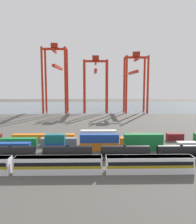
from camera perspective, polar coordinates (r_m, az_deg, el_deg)
The scene contains 25 objects.
ground_plane at distance 110.97m, azimuth -2.99°, elevation -3.71°, with size 420.00×420.00×0.00m, color #4C4944.
harbour_water at distance 212.12m, azimuth -2.11°, elevation 1.43°, with size 400.00×110.00×0.01m, color slate.
passenger_train at distance 54.75m, azimuth -9.95°, elevation -12.85°, with size 62.94×3.14×3.90m.
freight_tank_row at distance 63.12m, azimuth -0.39°, elevation -10.17°, with size 60.50×2.80×4.26m.
shipping_container_1 at distance 76.14m, azimuth -21.18°, elevation -8.19°, with size 12.10×2.44×2.60m, color #1C4299.
shipping_container_2 at distance 72.62m, azimuth -10.76°, elevation -8.56°, with size 6.04×2.44×2.60m, color #1C4299.
shipping_container_3 at distance 71.97m, azimuth -10.81°, elevation -6.57°, with size 6.04×2.44×2.60m, color #146066.
shipping_container_4 at distance 71.64m, azimuth 0.34°, elevation -8.65°, with size 12.10×2.44×2.60m, color orange.
shipping_container_5 at distance 70.98m, azimuth 0.34°, elevation -6.63°, with size 12.10×2.44×2.60m, color #1C4299.
shipping_container_6 at distance 73.30m, azimuth 11.32°, elevation -8.43°, with size 12.10×2.44×2.60m, color #197538.
shipping_container_7 at distance 72.66m, azimuth 11.37°, elevation -6.45°, with size 12.10×2.44×2.60m, color #197538.
shipping_container_8 at distance 77.44m, azimuth 21.46°, elevation -7.95°, with size 6.04×2.44×2.60m, color silver.
shipping_container_12 at distance 81.48m, azimuth -19.32°, elevation -7.12°, with size 12.10×2.44×2.60m, color #197538.
shipping_container_13 at distance 78.36m, azimuth -9.85°, elevation -7.38°, with size 12.10×2.44×2.60m, color slate.
shipping_container_14 at distance 77.49m, azimuth 0.12°, elevation -7.44°, with size 12.10×2.44×2.60m, color #AD211C.
shipping_container_15 at distance 76.88m, azimuth 0.12°, elevation -5.57°, with size 12.10×2.44×2.60m, color silver.
shipping_container_16 at distance 78.93m, azimuth 10.01°, elevation -7.28°, with size 12.10×2.44×2.60m, color orange.
shipping_container_18 at distance 86.56m, azimuth -16.87°, elevation -6.21°, with size 12.10×2.44×2.60m, color orange.
shipping_container_19 at distance 83.94m, azimuth -8.00°, elevation -6.38°, with size 6.04×2.44×2.60m, color orange.
shipping_container_20 at distance 83.42m, azimuth 1.21°, elevation -6.40°, with size 6.04×2.44×2.60m, color maroon.
shipping_container_21 at distance 85.01m, azimuth 10.29°, elevation -6.25°, with size 6.04×2.44×2.60m, color orange.
shipping_container_22 at distance 88.61m, azimuth 18.84°, elevation -5.98°, with size 6.04×2.44×2.60m, color maroon.
gantry_crane_west at distance 173.61m, azimuth -10.60°, elevation 9.94°, with size 17.85×42.29×49.93m.
gantry_crane_central at distance 170.71m, azimuth -0.62°, elevation 8.67°, with size 18.09×36.08×41.31m.
gantry_crane_east at distance 173.43m, azimuth 9.34°, elevation 8.85°, with size 17.00×37.18×44.07m.
Camera 1 is at (3.58, -68.97, 20.66)m, focal length 36.23 mm.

